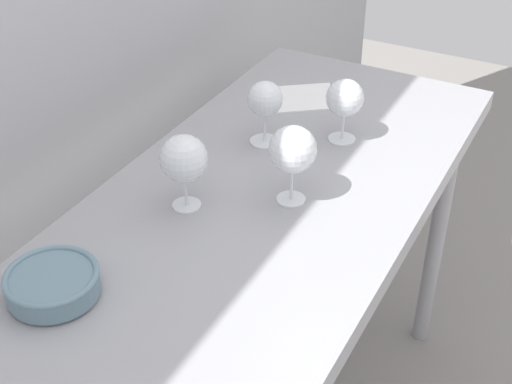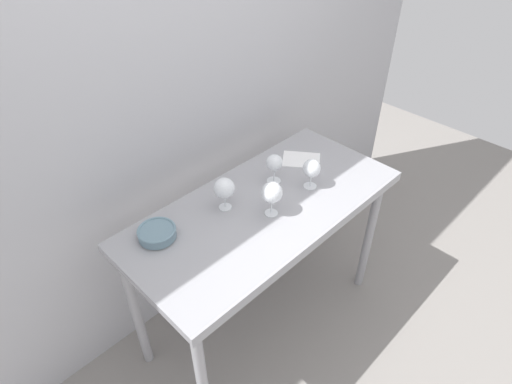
# 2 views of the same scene
# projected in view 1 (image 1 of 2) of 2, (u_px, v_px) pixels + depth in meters

# --- Properties ---
(steel_counter) EXTENTS (1.40, 0.65, 0.90)m
(steel_counter) POSITION_uv_depth(u_px,v_px,m) (268.00, 226.00, 1.64)
(steel_counter) COLOR #9C9CA1
(steel_counter) RESTS_ON ground_plane
(wine_glass_near_center) EXTENTS (0.10, 0.10, 0.17)m
(wine_glass_near_center) POSITION_uv_depth(u_px,v_px,m) (293.00, 151.00, 1.47)
(wine_glass_near_center) COLOR white
(wine_glass_near_center) RESTS_ON steel_counter
(wine_glass_near_right) EXTENTS (0.09, 0.09, 0.16)m
(wine_glass_near_right) POSITION_uv_depth(u_px,v_px,m) (345.00, 100.00, 1.69)
(wine_glass_near_right) COLOR white
(wine_glass_near_right) RESTS_ON steel_counter
(wine_glass_far_right) EXTENTS (0.08, 0.08, 0.16)m
(wine_glass_far_right) POSITION_uv_depth(u_px,v_px,m) (265.00, 101.00, 1.68)
(wine_glass_far_right) COLOR white
(wine_glass_far_right) RESTS_ON steel_counter
(wine_glass_far_left) EXTENTS (0.10, 0.10, 0.17)m
(wine_glass_far_left) POSITION_uv_depth(u_px,v_px,m) (184.00, 160.00, 1.46)
(wine_glass_far_left) COLOR white
(wine_glass_far_left) RESTS_ON steel_counter
(tasting_sheet_upper) EXTENTS (0.24, 0.25, 0.00)m
(tasting_sheet_upper) POSITION_uv_depth(u_px,v_px,m) (299.00, 98.00, 1.93)
(tasting_sheet_upper) COLOR white
(tasting_sheet_upper) RESTS_ON steel_counter
(tasting_bowl) EXTENTS (0.17, 0.17, 0.05)m
(tasting_bowl) POSITION_uv_depth(u_px,v_px,m) (53.00, 283.00, 1.28)
(tasting_bowl) COLOR beige
(tasting_bowl) RESTS_ON steel_counter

